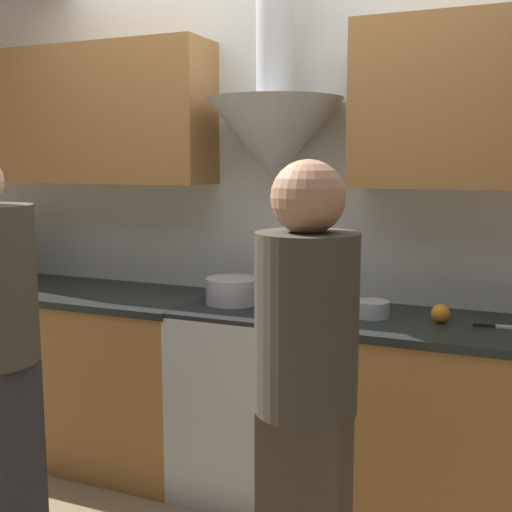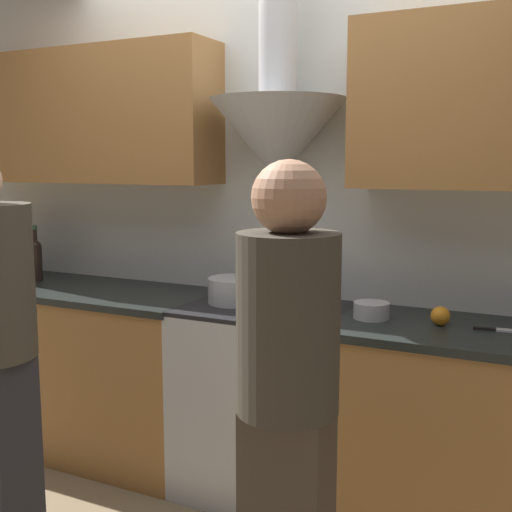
# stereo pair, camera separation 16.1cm
# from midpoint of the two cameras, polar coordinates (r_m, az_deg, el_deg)

# --- Properties ---
(wall_back) EXTENTS (8.40, 0.63, 2.60)m
(wall_back) POSITION_cam_midpoint_polar(r_m,az_deg,el_deg) (3.17, 2.74, 6.78)
(wall_back) COLOR silver
(wall_back) RESTS_ON ground_plane
(counter_left) EXTENTS (1.57, 0.62, 0.90)m
(counter_left) POSITION_cam_midpoint_polar(r_m,az_deg,el_deg) (3.68, -14.37, -9.47)
(counter_left) COLOR #9E6B38
(counter_left) RESTS_ON ground_plane
(counter_right) EXTENTS (1.00, 0.62, 0.90)m
(counter_right) POSITION_cam_midpoint_polar(r_m,az_deg,el_deg) (2.88, 18.78, -14.74)
(counter_right) COLOR #9E6B38
(counter_right) RESTS_ON ground_plane
(stove_range) EXTENTS (0.74, 0.60, 0.90)m
(stove_range) POSITION_cam_midpoint_polar(r_m,az_deg,el_deg) (3.10, 2.39, -12.61)
(stove_range) COLOR #B7BABC
(stove_range) RESTS_ON ground_plane
(wine_bottle_2) EXTENTS (0.08, 0.08, 0.31)m
(wine_bottle_2) POSITION_cam_midpoint_polar(r_m,az_deg,el_deg) (3.90, -19.95, -0.07)
(wine_bottle_2) COLOR black
(wine_bottle_2) RESTS_ON counter_left
(wine_bottle_3) EXTENTS (0.07, 0.07, 0.33)m
(wine_bottle_3) POSITION_cam_midpoint_polar(r_m,az_deg,el_deg) (3.84, -18.82, 0.00)
(wine_bottle_3) COLOR black
(wine_bottle_3) RESTS_ON counter_left
(wine_bottle_4) EXTENTS (0.07, 0.07, 0.31)m
(wine_bottle_4) POSITION_cam_midpoint_polar(r_m,az_deg,el_deg) (3.78, -17.86, -0.15)
(wine_bottle_4) COLOR black
(wine_bottle_4) RESTS_ON counter_left
(stock_pot) EXTENTS (0.25, 0.25, 0.12)m
(stock_pot) POSITION_cam_midpoint_polar(r_m,az_deg,el_deg) (3.03, -0.38, -3.08)
(stock_pot) COLOR #B7BABC
(stock_pot) RESTS_ON stove_range
(mixing_bowl) EXTENTS (0.26, 0.26, 0.08)m
(mixing_bowl) POSITION_cam_midpoint_polar(r_m,az_deg,el_deg) (2.88, 5.40, -4.09)
(mixing_bowl) COLOR #B7BABC
(mixing_bowl) RESTS_ON stove_range
(orange_fruit) EXTENTS (0.08, 0.08, 0.08)m
(orange_fruit) POSITION_cam_midpoint_polar(r_m,az_deg,el_deg) (2.75, 17.70, -5.11)
(orange_fruit) COLOR orange
(orange_fruit) RESTS_ON counter_right
(saucepan) EXTENTS (0.15, 0.15, 0.07)m
(saucepan) POSITION_cam_midpoint_polar(r_m,az_deg,el_deg) (2.80, 11.86, -4.76)
(saucepan) COLOR #B7BABC
(saucepan) RESTS_ON counter_right
(chefs_knife) EXTENTS (0.23, 0.06, 0.01)m
(chefs_knife) POSITION_cam_midpoint_polar(r_m,az_deg,el_deg) (2.75, 22.77, -6.12)
(chefs_knife) COLOR silver
(chefs_knife) RESTS_ON counter_right
(person_foreground_right) EXTENTS (0.31, 0.31, 1.57)m
(person_foreground_right) POSITION_cam_midpoint_polar(r_m,az_deg,el_deg) (1.97, 5.21, -12.01)
(person_foreground_right) COLOR #473D33
(person_foreground_right) RESTS_ON ground_plane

